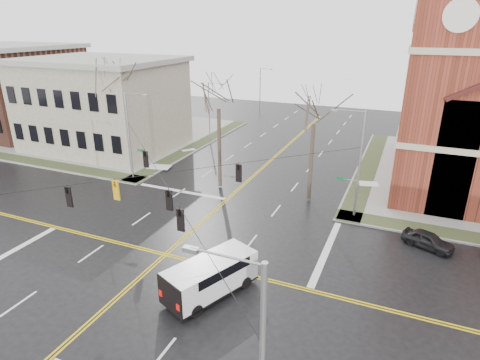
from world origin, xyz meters
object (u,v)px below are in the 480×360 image
at_px(tree_ne, 314,119).
at_px(cargo_van, 214,273).
at_px(tree_nw_far, 114,85).
at_px(parked_car_a, 428,240).
at_px(streetlight_north_b, 261,89).
at_px(signal_pole_ne, 358,162).
at_px(tree_nw_near, 219,103).
at_px(streetlight_north_a, 210,109).
at_px(signal_pole_nw, 130,134).

bearing_deg(tree_ne, cargo_van, -97.04).
bearing_deg(tree_nw_far, parked_car_a, -8.89).
xyz_separation_m(streetlight_north_b, parked_car_a, (27.88, -39.53, -3.85)).
bearing_deg(tree_nw_far, streetlight_north_b, 83.97).
relative_size(streetlight_north_b, parked_car_a, 2.20).
relative_size(signal_pole_ne, streetlight_north_b, 1.12).
relative_size(signal_pole_ne, parked_car_a, 2.48).
relative_size(cargo_van, tree_nw_near, 0.54).
xyz_separation_m(streetlight_north_b, tree_nw_far, (-3.66, -34.60, 4.91)).
distance_m(tree_nw_far, tree_nw_near, 12.40).
xyz_separation_m(streetlight_north_a, tree_nw_near, (8.70, -14.97, 4.00)).
relative_size(signal_pole_ne, tree_nw_near, 0.77).
distance_m(signal_pole_ne, streetlight_north_b, 42.61).
bearing_deg(streetlight_north_a, cargo_van, -62.61).
height_order(tree_nw_far, tree_ne, tree_nw_far).
height_order(parked_car_a, tree_nw_near, tree_nw_near).
height_order(parked_car_a, tree_nw_far, tree_nw_far).
xyz_separation_m(streetlight_north_a, streetlight_north_b, (0.00, 20.00, 0.00)).
relative_size(streetlight_north_b, tree_ne, 0.75).
height_order(signal_pole_nw, tree_ne, tree_ne).
distance_m(signal_pole_nw, parked_car_a, 29.04).
xyz_separation_m(signal_pole_nw, tree_nw_near, (9.37, 1.53, 3.52)).
bearing_deg(tree_nw_near, signal_pole_nw, -170.73).
height_order(streetlight_north_a, cargo_van, streetlight_north_a).
distance_m(streetlight_north_a, tree_nw_far, 15.83).
height_order(signal_pole_ne, parked_car_a, signal_pole_ne).
distance_m(streetlight_north_b, cargo_van, 52.95).
xyz_separation_m(signal_pole_nw, streetlight_north_a, (0.67, 16.50, -0.48)).
height_order(cargo_van, parked_car_a, cargo_van).
relative_size(cargo_van, tree_ne, 0.60).
height_order(signal_pole_nw, tree_nw_near, tree_nw_near).
height_order(streetlight_north_b, tree_ne, tree_ne).
relative_size(signal_pole_ne, streetlight_north_a, 1.12).
distance_m(signal_pole_nw, tree_nw_far, 5.67).
bearing_deg(parked_car_a, streetlight_north_b, 57.71).
height_order(tree_nw_far, tree_nw_near, tree_nw_far).
bearing_deg(streetlight_north_b, cargo_van, -72.64).
xyz_separation_m(signal_pole_ne, tree_ne, (-4.25, 1.90, 2.76)).
bearing_deg(parked_car_a, cargo_van, 154.54).
relative_size(signal_pole_ne, cargo_van, 1.42).
height_order(signal_pole_nw, tree_nw_far, tree_nw_far).
bearing_deg(signal_pole_ne, tree_nw_near, 173.43).
bearing_deg(tree_nw_far, signal_pole_ne, -4.24).
distance_m(signal_pole_nw, streetlight_north_b, 36.51).
relative_size(signal_pole_nw, streetlight_north_b, 1.12).
height_order(cargo_van, tree_nw_far, tree_nw_far).
height_order(signal_pole_nw, parked_car_a, signal_pole_nw).
distance_m(signal_pole_nw, tree_ne, 18.70).
bearing_deg(cargo_van, signal_pole_ne, 89.45).
xyz_separation_m(tree_nw_far, tree_ne, (21.38, 0.00, -1.66)).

